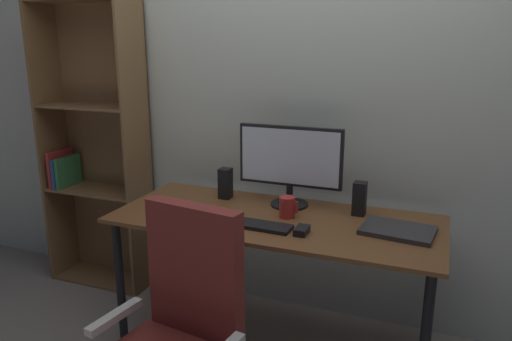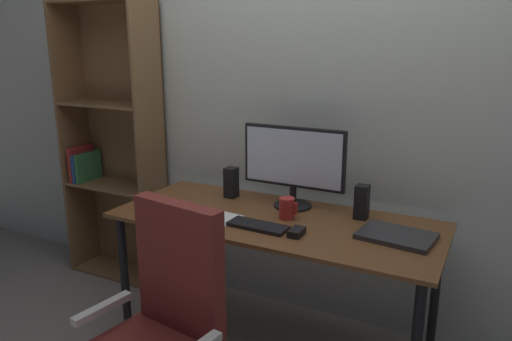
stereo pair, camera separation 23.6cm
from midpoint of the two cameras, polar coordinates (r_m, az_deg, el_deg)
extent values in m
cube|color=beige|center=(2.76, 3.48, 8.93)|extent=(6.40, 0.10, 2.60)
cube|color=brown|center=(2.42, -0.52, -5.82)|extent=(1.62, 0.69, 0.02)
cylinder|color=black|center=(2.71, -18.18, -12.79)|extent=(0.04, 0.04, 0.72)
cylinder|color=black|center=(3.12, -11.55, -8.57)|extent=(0.04, 0.04, 0.72)
cylinder|color=black|center=(2.68, 17.41, -13.05)|extent=(0.04, 0.04, 0.72)
cylinder|color=black|center=(2.59, 1.35, -4.03)|extent=(0.20, 0.20, 0.01)
cylinder|color=black|center=(2.57, 1.35, -2.85)|extent=(0.04, 0.04, 0.10)
cube|color=black|center=(2.52, 1.38, 1.67)|extent=(0.56, 0.03, 0.32)
cube|color=silver|center=(2.50, 1.27, 1.60)|extent=(0.53, 0.01, 0.29)
cube|color=black|center=(2.29, -2.34, -6.57)|extent=(0.29, 0.12, 0.02)
cube|color=black|center=(2.21, 2.36, -7.13)|extent=(0.06, 0.10, 0.03)
cylinder|color=#B72D28|center=(2.40, 0.87, -4.38)|extent=(0.08, 0.08, 0.11)
cube|color=#B72D28|center=(2.39, 1.93, -4.39)|extent=(0.02, 0.01, 0.06)
cube|color=#2D2D30|center=(2.29, 13.57, -6.91)|extent=(0.34, 0.26, 0.02)
cube|color=black|center=(2.70, -6.13, -1.55)|extent=(0.06, 0.07, 0.17)
cube|color=black|center=(2.46, 9.43, -3.33)|extent=(0.06, 0.07, 0.17)
cube|color=white|center=(2.37, -8.13, -6.15)|extent=(0.23, 0.31, 0.00)
cube|color=maroon|center=(1.90, -10.86, -11.52)|extent=(0.41, 0.13, 0.52)
cube|color=silver|center=(2.02, -19.68, -15.97)|extent=(0.08, 0.26, 0.03)
cube|color=brown|center=(3.55, -24.55, 2.70)|extent=(0.02, 0.28, 1.84)
cube|color=brown|center=(3.11, -15.88, 1.92)|extent=(0.02, 0.28, 1.84)
cube|color=brown|center=(3.42, -19.02, 2.81)|extent=(0.69, 0.01, 1.84)
cube|color=brown|center=(3.61, -19.17, -11.89)|extent=(0.65, 0.26, 0.02)
cube|color=brown|center=(3.38, -20.08, -2.21)|extent=(0.65, 0.26, 0.02)
cube|color=brown|center=(3.27, -20.94, 7.06)|extent=(0.65, 0.26, 0.02)
cube|color=brown|center=(3.26, -22.02, 18.16)|extent=(0.65, 0.26, 0.02)
cube|color=#B22D28|center=(3.54, -23.84, 0.27)|extent=(0.02, 0.22, 0.24)
cube|color=#28478C|center=(3.52, -23.43, -0.14)|extent=(0.03, 0.22, 0.19)
cube|color=#337242|center=(3.50, -23.07, -0.10)|extent=(0.02, 0.22, 0.20)
camera|label=1|loc=(0.12, -92.86, -0.76)|focal=33.96mm
camera|label=2|loc=(0.12, 87.14, 0.76)|focal=33.96mm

